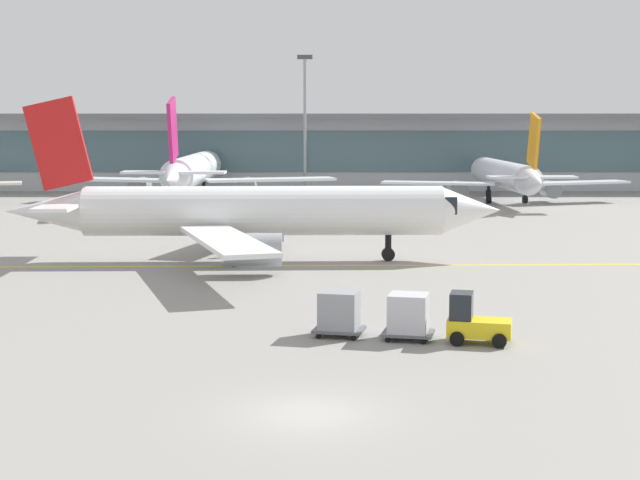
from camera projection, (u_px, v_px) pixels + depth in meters
ground_plane at (313, 413)px, 30.58m from camera, size 400.00×400.00×0.00m
taxiway_centreline_stripe at (267, 266)px, 60.53m from camera, size 109.97×3.20×0.01m
terminal_concourse at (322, 151)px, 123.68m from camera, size 170.77×11.00×9.60m
gate_airplane_1 at (198, 171)px, 105.37m from camera, size 31.35×33.62×11.16m
gate_airplane_2 at (509, 176)px, 104.67m from camera, size 27.19×29.25×9.69m
taxiing_regional_jet at (262, 212)px, 62.10m from camera, size 31.89×29.70×10.58m
baggage_tug at (479, 322)px, 39.87m from camera, size 2.85×2.09×2.10m
cargo_dolly_lead at (413, 315)px, 40.46m from camera, size 2.40×2.03×1.94m
cargo_dolly_trailing at (344, 312)px, 41.13m from camera, size 2.40×2.03×1.94m
apron_light_mast_1 at (310, 119)px, 114.45m from camera, size 1.80×0.36×16.43m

